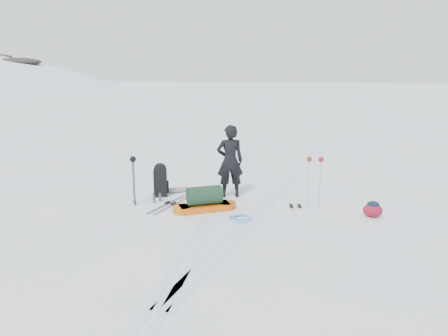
{
  "coord_description": "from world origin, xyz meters",
  "views": [
    {
      "loc": [
        2.56,
        -10.08,
        3.33
      ],
      "look_at": [
        0.15,
        0.06,
        0.95
      ],
      "focal_mm": 35.0,
      "sensor_mm": 36.0,
      "label": 1
    }
  ],
  "objects_px": {
    "expedition_rucksack": "(163,181)",
    "ski_poles_black": "(133,165)",
    "skier": "(230,161)",
    "pulk_sled": "(205,201)"
  },
  "relations": [
    {
      "from": "skier",
      "to": "ski_poles_black",
      "type": "distance_m",
      "value": 2.5
    },
    {
      "from": "skier",
      "to": "ski_poles_black",
      "type": "height_order",
      "value": "skier"
    },
    {
      "from": "expedition_rucksack",
      "to": "ski_poles_black",
      "type": "bearing_deg",
      "value": -131.57
    },
    {
      "from": "pulk_sled",
      "to": "ski_poles_black",
      "type": "distance_m",
      "value": 1.97
    },
    {
      "from": "pulk_sled",
      "to": "skier",
      "type": "bearing_deg",
      "value": 44.31
    },
    {
      "from": "pulk_sled",
      "to": "ski_poles_black",
      "type": "height_order",
      "value": "ski_poles_black"
    },
    {
      "from": "skier",
      "to": "expedition_rucksack",
      "type": "xyz_separation_m",
      "value": [
        -1.76,
        -0.35,
        -0.55
      ]
    },
    {
      "from": "expedition_rucksack",
      "to": "ski_poles_black",
      "type": "height_order",
      "value": "ski_poles_black"
    },
    {
      "from": "skier",
      "to": "pulk_sled",
      "type": "height_order",
      "value": "skier"
    },
    {
      "from": "expedition_rucksack",
      "to": "ski_poles_black",
      "type": "xyz_separation_m",
      "value": [
        -0.38,
        -0.94,
        0.61
      ]
    }
  ]
}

